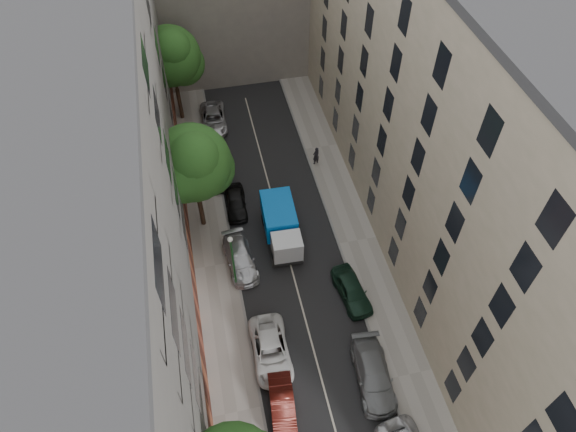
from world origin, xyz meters
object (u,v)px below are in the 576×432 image
object	(u,v)px
car_left_1	(282,405)
car_left_5	(223,173)
tarp_truck	(281,225)
car_left_3	(240,259)
car_left_4	(236,202)
tree_mid	(194,166)
lamp_post	(233,257)
tree_far	(172,59)
car_left_6	(214,119)
car_right_2	(352,290)
car_left_2	(271,350)
pedestrian	(316,156)
car_right_1	(373,375)

from	to	relation	value
car_left_1	car_left_5	bearing A→B (deg)	97.42
tarp_truck	car_left_3	world-z (taller)	tarp_truck
car_left_4	tree_mid	xyz separation A→B (m)	(-2.69, -1.27, 5.82)
tree_mid	lamp_post	world-z (taller)	tree_mid
tarp_truck	car_left_1	world-z (taller)	tarp_truck
tree_mid	tree_far	distance (m)	13.69
car_left_4	tree_far	xyz separation A→B (m)	(-3.23, 12.41, 5.88)
tarp_truck	tree_far	bearing A→B (deg)	113.02
car_left_6	car_right_2	distance (m)	22.13
tree_mid	car_left_5	bearing A→B (deg)	66.07
car_left_2	car_left_3	bearing A→B (deg)	97.31
car_left_1	car_right_2	size ratio (longest dim) A/B	0.94
car_left_3	car_left_4	distance (m)	5.62
car_left_6	pedestrian	bearing A→B (deg)	-39.65
tarp_truck	car_left_1	xyz separation A→B (m)	(-2.65, -13.03, -0.81)
car_left_1	lamp_post	xyz separation A→B (m)	(-1.40, 9.30, 2.97)
car_right_1	pedestrian	bearing A→B (deg)	90.68
car_left_6	car_left_2	bearing A→B (deg)	-85.49
car_right_2	tree_mid	distance (m)	14.04
car_right_2	car_left_4	bearing A→B (deg)	116.52
car_left_3	lamp_post	bearing A→B (deg)	-113.13
tarp_truck	lamp_post	xyz separation A→B (m)	(-4.05, -3.73, 2.16)
tarp_truck	car_left_5	distance (m)	8.18
car_left_2	lamp_post	size ratio (longest dim) A/B	0.92
car_left_5	pedestrian	size ratio (longest dim) A/B	2.31
car_left_4	car_right_1	size ratio (longest dim) A/B	0.77
car_left_4	tree_far	world-z (taller)	tree_far
tarp_truck	tree_mid	world-z (taller)	tree_mid
car_left_1	car_left_4	bearing A→B (deg)	96.12
lamp_post	pedestrian	size ratio (longest dim) A/B	3.12
tree_mid	car_left_6	bearing A→B (deg)	79.71
car_left_1	car_left_2	bearing A→B (deg)	95.18
tarp_truck	tree_far	world-z (taller)	tree_far
car_left_4	car_left_5	xyz separation A→B (m)	(-0.52, 3.60, -0.01)
tarp_truck	car_right_1	distance (m)	12.87
car_left_2	tree_mid	distance (m)	13.59
car_left_6	car_left_5	bearing A→B (deg)	-87.69
tree_far	tree_mid	bearing A→B (deg)	-87.73
car_left_4	car_left_2	bearing A→B (deg)	-85.92
tree_far	tarp_truck	bearing A→B (deg)	-69.17
car_left_4	car_right_1	distance (m)	17.34
car_left_2	car_left_4	distance (m)	13.20
car_left_2	car_right_1	size ratio (longest dim) A/B	0.98
car_left_1	car_left_3	size ratio (longest dim) A/B	0.85
car_left_3	car_right_2	size ratio (longest dim) A/B	1.11
car_left_2	pedestrian	distance (m)	18.32
tarp_truck	car_left_3	distance (m)	3.98
car_left_3	tree_mid	size ratio (longest dim) A/B	0.50
tarp_truck	car_left_5	size ratio (longest dim) A/B	1.42
car_left_1	car_left_3	bearing A→B (deg)	99.26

